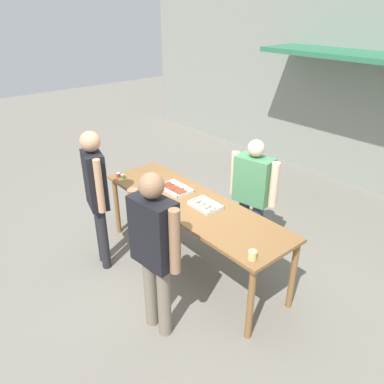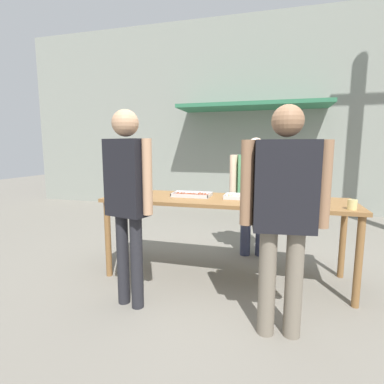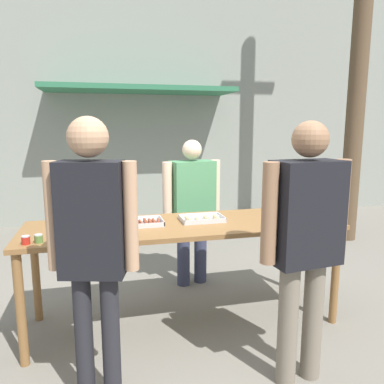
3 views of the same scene
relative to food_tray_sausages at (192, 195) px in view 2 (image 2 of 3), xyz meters
name	(u,v)px [view 2 (image 2 of 3)]	position (x,y,z in m)	size (l,w,h in m)	color
ground_plane	(224,276)	(0.41, -0.06, -0.95)	(24.00, 24.00, 0.00)	slate
building_facade_back	(254,115)	(0.41, 3.92, 1.31)	(12.00, 1.11, 4.50)	gray
serving_table	(225,207)	(0.41, -0.06, -0.11)	(2.77, 0.83, 0.94)	brown
food_tray_sausages	(192,195)	(0.00, 0.00, 0.00)	(0.45, 0.29, 0.04)	silver
food_tray_buns	(242,197)	(0.59, 0.00, 0.00)	(0.39, 0.26, 0.06)	silver
condiment_jar_mustard	(113,195)	(-0.85, -0.36, 0.02)	(0.06, 0.06, 0.06)	#B22319
condiment_jar_ketchup	(121,195)	(-0.76, -0.35, 0.02)	(0.06, 0.06, 0.06)	#567A38
beer_cup	(352,205)	(1.65, -0.35, 0.03)	(0.09, 0.09, 0.10)	#DBC67A
person_server_behind_table	(254,188)	(0.68, 0.76, 0.01)	(0.68, 0.35, 1.64)	#333851
person_customer_holding_hotdog	(127,190)	(-0.36, -0.94, 0.17)	(0.54, 0.30, 1.85)	#232328
person_customer_with_cup	(284,204)	(1.02, -1.04, 0.14)	(0.66, 0.30, 1.83)	#756B5B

